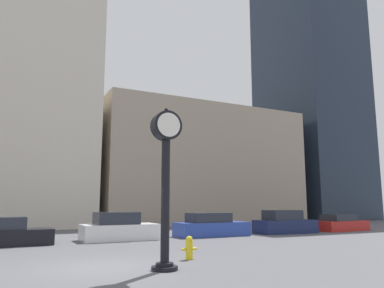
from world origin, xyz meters
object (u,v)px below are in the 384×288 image
object	(u,v)px
car_navy	(284,223)
street_clock	(166,170)
fire_hydrant_near	(189,247)
car_white	(119,228)
car_blue	(211,226)
car_red	(340,224)
car_black	(0,234)

from	to	relation	value
car_navy	street_clock	bearing A→B (deg)	-140.58
street_clock	fire_hydrant_near	xyz separation A→B (m)	(1.61, 1.61, -2.55)
car_white	car_blue	bearing A→B (deg)	-1.24
car_navy	car_red	bearing A→B (deg)	2.18
car_black	car_navy	bearing A→B (deg)	-2.58
car_black	car_navy	world-z (taller)	car_navy
car_blue	car_red	bearing A→B (deg)	-1.73
car_white	fire_hydrant_near	size ratio (longest dim) A/B	4.97
street_clock	car_navy	size ratio (longest dim) A/B	1.19
street_clock	fire_hydrant_near	bearing A→B (deg)	44.95
car_black	fire_hydrant_near	bearing A→B (deg)	-54.24
car_white	street_clock	bearing A→B (deg)	-97.51
car_black	car_navy	size ratio (longest dim) A/B	1.09
street_clock	car_blue	world-z (taller)	street_clock
street_clock	car_black	size ratio (longest dim) A/B	1.08
car_navy	fire_hydrant_near	world-z (taller)	car_navy
car_white	car_blue	world-z (taller)	car_white
car_white	car_red	bearing A→B (deg)	-1.19
car_navy	car_white	bearing A→B (deg)	-178.90
car_blue	car_black	bearing A→B (deg)	-179.39
street_clock	car_red	world-z (taller)	street_clock
car_navy	car_red	distance (m)	5.13
street_clock	car_blue	distance (m)	11.97
fire_hydrant_near	car_white	bearing A→B (deg)	92.17
car_red	fire_hydrant_near	bearing A→B (deg)	-157.47
car_black	car_blue	world-z (taller)	car_blue
car_black	fire_hydrant_near	world-z (taller)	car_black
street_clock	fire_hydrant_near	distance (m)	3.42
car_navy	fire_hydrant_near	bearing A→B (deg)	-142.02
car_red	fire_hydrant_near	xyz separation A→B (m)	(-15.98, -7.57, -0.08)
street_clock	car_navy	bearing A→B (deg)	36.54
car_black	car_white	distance (m)	5.74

